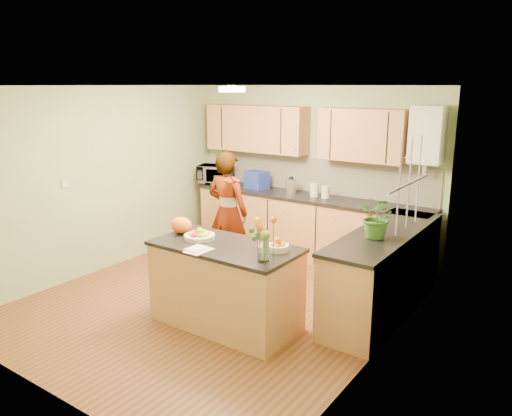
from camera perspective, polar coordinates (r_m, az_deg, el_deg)
The scene contains 28 objects.
floor at distance 6.09m, azimuth -4.24°, elevation -10.46°, with size 4.50×4.50×0.00m, color brown.
ceiling at distance 5.55m, azimuth -4.71°, elevation 13.77°, with size 4.00×4.50×0.02m, color white.
wall_back at distance 7.53m, azimuth 6.45°, elevation 4.21°, with size 4.00×0.02×2.50m, color #8FA878.
wall_front at distance 4.26m, azimuth -24.02°, elevation -4.55°, with size 4.00×0.02×2.50m, color #8FA878.
wall_left at distance 7.10m, azimuth -17.08°, elevation 3.09°, with size 0.02×4.50×2.50m, color #8FA878.
wall_right at distance 4.72m, azimuth 14.72°, elevation -2.05°, with size 0.02×4.50×2.50m, color #8FA878.
back_counter at distance 7.40m, azimuth 5.85°, elevation -2.15°, with size 3.64×0.62×0.94m.
right_counter at distance 5.82m, azimuth 14.42°, elevation -7.06°, with size 0.62×2.24×0.94m.
splashback at distance 7.48m, azimuth 7.06°, elevation 3.73°, with size 3.60×0.02×0.52m, color white.
upper_cabinets at distance 7.39m, azimuth 4.73°, elevation 8.76°, with size 3.20×0.34×0.70m.
boiler at distance 6.66m, azimuth 19.00°, elevation 7.89°, with size 0.40×0.30×0.86m.
window_right at distance 5.21m, azimuth 17.17°, elevation 2.67°, with size 0.01×1.30×1.05m.
light_switch at distance 6.74m, azimuth -21.02°, elevation 2.64°, with size 0.02×0.09×0.09m, color silver.
ceiling_lamp at distance 5.78m, azimuth -2.76°, elevation 13.42°, with size 0.30×0.30×0.07m.
peninsula_island at distance 5.35m, azimuth -3.47°, elevation -8.77°, with size 1.56×0.80×0.89m.
fruit_dish at distance 5.40m, azimuth -6.47°, elevation -3.06°, with size 0.33×0.33×0.12m.
orange_bowl at distance 4.99m, azimuth 2.50°, elevation -4.32°, with size 0.22×0.22×0.13m.
flower_vase at distance 4.62m, azimuth 0.86°, elevation -2.36°, with size 0.26×0.26×0.48m.
orange_bag at distance 5.62m, azimuth -8.53°, elevation -1.96°, with size 0.25×0.21×0.19m, color orange.
papers at distance 5.04m, azimuth -6.56°, elevation -4.81°, with size 0.20×0.27×0.01m, color white.
violinist at distance 6.78m, azimuth -3.26°, elevation -0.46°, with size 0.61×0.40×1.66m, color #E1A089.
violin at distance 6.38m, azimuth -3.13°, elevation 3.22°, with size 0.54×0.22×0.11m, color #510E05, non-canonical shape.
microwave at distance 8.16m, azimuth -4.64°, elevation 3.86°, with size 0.54×0.36×0.30m, color silver.
blue_box at distance 7.73m, azimuth 0.11°, elevation 3.23°, with size 0.33×0.25×0.27m, color navy.
kettle at distance 7.38m, azimuth 4.02°, elevation 2.58°, with size 0.16×0.16×0.30m.
jar_cream at distance 7.22m, azimuth 6.69°, elevation 2.05°, with size 0.12×0.12×0.19m, color beige.
jar_white at distance 7.14m, azimuth 7.94°, elevation 1.79°, with size 0.11×0.11×0.17m, color silver.
potted_plant at distance 5.35m, azimuth 13.77°, elevation -1.01°, with size 0.41×0.36×0.46m, color #346722.
Camera 1 is at (3.52, -4.28, 2.51)m, focal length 35.00 mm.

